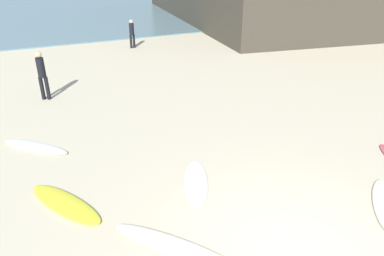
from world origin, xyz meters
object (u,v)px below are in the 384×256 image
Objects in this scene: surfboard_5 at (172,246)px; surfboard_3 at (65,203)px; surfboard_1 at (196,182)px; surfboard_4 at (36,147)px; beachgoer_mid at (42,73)px; beachgoer_far at (132,32)px.

surfboard_3 is at bearing 88.20° from surfboard_5.
surfboard_4 is (-3.18, 3.59, 0.01)m from surfboard_1.
beachgoer_far is at bearing -104.55° from beachgoer_mid.
surfboard_4 is at bearing -22.01° from surfboard_1.
surfboard_4 is 1.30× the size of beachgoer_far.
beachgoer_mid is at bearing -45.70° from surfboard_1.
surfboard_1 is 2.92m from surfboard_3.
surfboard_3 and surfboard_4 have the same top height.
beachgoer_far reaches higher than surfboard_5.
surfboard_3 is 1.02× the size of surfboard_4.
surfboard_1 is 8.01m from beachgoer_mid.
surfboard_3 is 15.27m from beachgoer_far.
beachgoer_mid is at bearing -120.05° from surfboard_3.
surfboard_4 is at bearing 104.46° from beachgoer_mid.
surfboard_3 is 1.20× the size of beachgoer_mid.
surfboard_1 is 0.78× the size of surfboard_5.
surfboard_3 reaches higher than surfboard_5.
surfboard_1 is at bearing 132.94° from beachgoer_mid.
beachgoer_mid reaches higher than surfboard_3.
beachgoer_far reaches higher than surfboard_4.
surfboard_4 reaches higher than surfboard_5.
beachgoer_mid is (0.44, 6.99, 0.99)m from surfboard_3.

